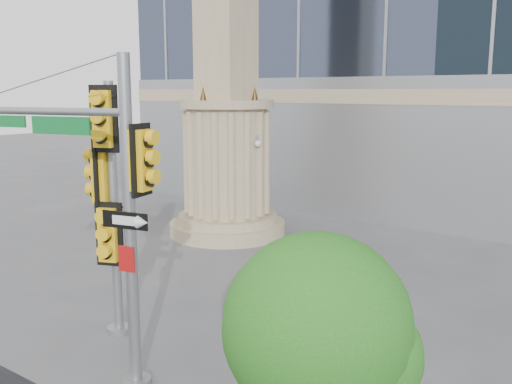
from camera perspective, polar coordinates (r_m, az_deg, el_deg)
The scene contains 5 objects.
ground at distance 11.94m, azimuth -7.79°, elevation -17.12°, with size 120.00×120.00×0.00m, color #545456.
monument at distance 21.34m, azimuth -2.98°, elevation 10.30°, with size 4.40×4.40×16.60m.
main_signal_pole at distance 10.97m, azimuth -17.33°, elevation 0.87°, with size 4.65×1.48×6.08m.
secondary_signal_pole at distance 12.74m, azimuth -14.61°, elevation 0.18°, with size 1.06×0.77×5.65m.
street_tree at distance 7.28m, azimuth 6.47°, elevation -14.02°, with size 2.41×2.36×3.76m.
Camera 1 is at (7.44, -7.58, 5.44)m, focal length 40.00 mm.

